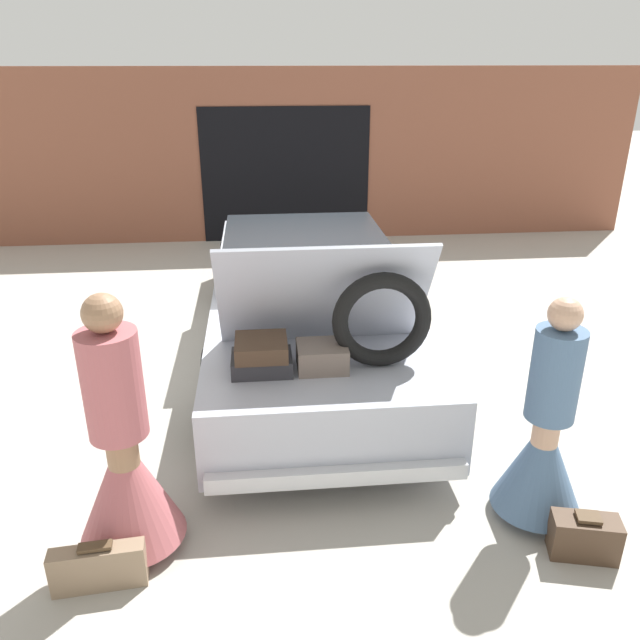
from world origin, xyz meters
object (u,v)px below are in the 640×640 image
person_left (125,465)px  suitcase_beside_right_person (584,537)px  person_right (544,444)px  car (307,298)px  suitcase_beside_left_person (99,567)px

person_left → suitcase_beside_right_person: bearing=87.9°
person_right → car: bearing=12.0°
suitcase_beside_left_person → suitcase_beside_right_person: (3.00, -0.04, -0.00)m
person_left → person_right: bearing=96.2°
suitcase_beside_left_person → person_left: bearing=67.0°
suitcase_beside_right_person → person_left: bearing=172.4°
person_left → suitcase_beside_left_person: person_left is taller
person_left → suitcase_beside_left_person: (-0.14, -0.34, -0.48)m
person_left → suitcase_beside_left_person: bearing=-17.5°
person_right → suitcase_beside_left_person: 2.91m
person_right → person_left: bearing=77.3°
car → suitcase_beside_right_person: size_ratio=12.00×
person_left → suitcase_beside_right_person: 2.92m
suitcase_beside_left_person → suitcase_beside_right_person: suitcase_beside_left_person is taller
car → suitcase_beside_left_person: size_ratio=9.59×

